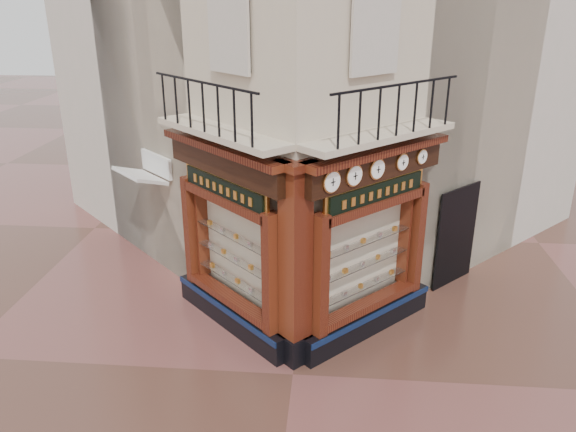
# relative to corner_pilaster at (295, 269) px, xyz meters

# --- Properties ---
(ground) EXTENTS (80.00, 80.00, 0.00)m
(ground) POSITION_rel_corner_pilaster_xyz_m (0.00, -0.50, -1.95)
(ground) COLOR #503025
(ground) RESTS_ON ground
(main_building) EXTENTS (11.31, 11.31, 12.00)m
(main_building) POSITION_rel_corner_pilaster_xyz_m (0.00, 5.66, 4.05)
(main_building) COLOR #BEAC94
(main_building) RESTS_ON ground
(neighbour_left) EXTENTS (11.31, 11.31, 11.00)m
(neighbour_left) POSITION_rel_corner_pilaster_xyz_m (-2.47, 8.13, 3.55)
(neighbour_left) COLOR #B9B2A1
(neighbour_left) RESTS_ON ground
(neighbour_right) EXTENTS (11.31, 11.31, 11.00)m
(neighbour_right) POSITION_rel_corner_pilaster_xyz_m (2.47, 8.13, 3.55)
(neighbour_right) COLOR #B9B2A1
(neighbour_right) RESTS_ON ground
(shopfront_left) EXTENTS (2.86, 2.86, 3.98)m
(shopfront_left) POSITION_rel_corner_pilaster_xyz_m (-1.41, 1.07, 0.03)
(shopfront_left) COLOR black
(shopfront_left) RESTS_ON ground
(shopfront_right) EXTENTS (2.86, 2.86, 3.98)m
(shopfront_right) POSITION_rel_corner_pilaster_xyz_m (1.41, 1.07, 0.03)
(shopfront_right) COLOR black
(shopfront_right) RESTS_ON ground
(corner_pilaster) EXTENTS (0.85, 0.85, 3.98)m
(corner_pilaster) POSITION_rel_corner_pilaster_xyz_m (0.00, 0.00, 0.00)
(corner_pilaster) COLOR black
(corner_pilaster) RESTS_ON ground
(balcony) EXTENTS (5.94, 2.97, 1.03)m
(balcony) POSITION_rel_corner_pilaster_xyz_m (0.00, 0.99, 2.27)
(balcony) COLOR #BEAC94
(balcony) RESTS_ON ground
(clock_a) EXTENTS (0.32, 0.32, 0.41)m
(clock_a) POSITION_rel_corner_pilaster_xyz_m (0.61, 0.01, 1.67)
(clock_a) COLOR #B67C3C
(clock_a) RESTS_ON ground
(clock_b) EXTENTS (0.32, 0.32, 0.41)m
(clock_b) POSITION_rel_corner_pilaster_xyz_m (1.00, 0.40, 1.67)
(clock_b) COLOR #B67C3C
(clock_b) RESTS_ON ground
(clock_c) EXTENTS (0.32, 0.32, 0.40)m
(clock_c) POSITION_rel_corner_pilaster_xyz_m (1.43, 0.82, 1.67)
(clock_c) COLOR #B67C3C
(clock_c) RESTS_ON ground
(clock_d) EXTENTS (0.28, 0.28, 0.34)m
(clock_d) POSITION_rel_corner_pilaster_xyz_m (1.93, 1.33, 1.67)
(clock_d) COLOR #B67C3C
(clock_d) RESTS_ON ground
(clock_e) EXTENTS (0.25, 0.25, 0.31)m
(clock_e) POSITION_rel_corner_pilaster_xyz_m (2.36, 1.75, 1.67)
(clock_e) COLOR #B67C3C
(clock_e) RESTS_ON ground
(awning) EXTENTS (1.52, 1.52, 0.32)m
(awning) POSITION_rel_corner_pilaster_xyz_m (-3.91, 3.21, -1.95)
(awning) COLOR silver
(awning) RESTS_ON ground
(signboard_left) EXTENTS (1.97, 1.97, 0.53)m
(signboard_left) POSITION_rel_corner_pilaster_xyz_m (-1.46, 1.01, 1.15)
(signboard_left) COLOR #F2AC47
(signboard_left) RESTS_ON ground
(signboard_right) EXTENTS (1.97, 1.97, 0.53)m
(signboard_right) POSITION_rel_corner_pilaster_xyz_m (1.46, 1.01, 1.15)
(signboard_right) COLOR #F2AC47
(signboard_right) RESTS_ON ground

